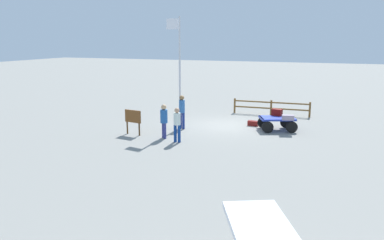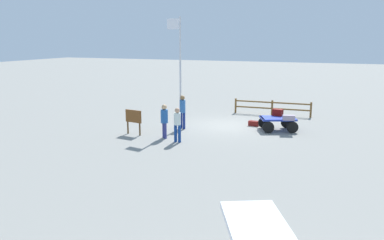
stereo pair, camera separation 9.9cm
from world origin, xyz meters
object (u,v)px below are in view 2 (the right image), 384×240
Objects in this scene: worker_trailing at (183,110)px; signboard at (133,118)px; luggage_cart at (277,121)px; suitcase_grey at (289,118)px; worker_lead at (164,118)px; worker_supervisor at (177,122)px; suitcase_maroon at (278,112)px; suitcase_tan at (254,123)px; flagpole at (179,66)px.

worker_trailing is 1.44× the size of signboard.
suitcase_grey is at bearing 142.03° from luggage_cart.
worker_lead is 1.02× the size of worker_supervisor.
worker_trailing is 2.74m from signboard.
suitcase_grey is 6.27m from worker_lead.
worker_supervisor is 1.30× the size of signboard.
suitcase_maroon is at bearing -54.20° from suitcase_grey.
suitcase_maroon is 1.00× the size of suitcase_tan.
suitcase_tan is (1.39, -0.63, -0.35)m from luggage_cart.
flagpole is (1.06, -2.68, 2.39)m from worker_supervisor.
worker_supervisor reaches higher than suitcase_grey.
luggage_cart is at bearing -37.97° from suitcase_grey.
suitcase_grey is 0.40× the size of worker_supervisor.
suitcase_maroon is 5.80m from flagpole.
suitcase_grey is 0.52× the size of signboard.
worker_trailing reaches higher than suitcase_grey.
signboard is at bearing 32.04° from suitcase_maroon.
suitcase_grey is 2.40m from suitcase_tan.
worker_supervisor is (2.54, 4.69, 0.81)m from suitcase_tan.
suitcase_tan is at bearing -5.66° from suitcase_maroon.
suitcase_maroon is 0.10× the size of flagpole.
worker_lead is at bearing 36.85° from luggage_cart.
signboard is at bearing 28.41° from luggage_cart.
luggage_cart is at bearing -134.04° from worker_supervisor.
luggage_cart is at bearing -164.56° from flagpole.
suitcase_maroon is 6.26m from worker_lead.
worker_supervisor reaches higher than suitcase_tan.
suitcase_tan is at bearing -29.04° from suitcase_grey.
worker_trailing is (5.40, 0.98, 0.22)m from suitcase_grey.
suitcase_grey is (-0.62, 0.49, 0.34)m from luggage_cart.
flagpole reaches higher than suitcase_tan.
worker_trailing reaches higher than suitcase_maroon.
worker_trailing is 2.73m from worker_supervisor.
worker_supervisor is at bearing 168.87° from signboard.
suitcase_grey is 7.80m from signboard.
suitcase_grey is at bearing -150.13° from worker_lead.
worker_lead is 1.32× the size of signboard.
signboard reaches higher than suitcase_maroon.
worker_lead reaches higher than signboard.
worker_lead is at bearing 29.87° from suitcase_grey.
suitcase_maroon is 5.08m from worker_trailing.
suitcase_tan is at bearing -141.07° from signboard.
worker_lead reaches higher than worker_supervisor.
flagpole is at bearing -21.77° from worker_trailing.
suitcase_tan is at bearing -118.45° from worker_supervisor.
flagpole reaches higher than worker_trailing.
worker_lead is 1.75m from signboard.
suitcase_tan is 6.67m from signboard.
worker_trailing is at bearing -71.94° from worker_supervisor.
worker_supervisor is at bearing 108.06° from worker_trailing.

